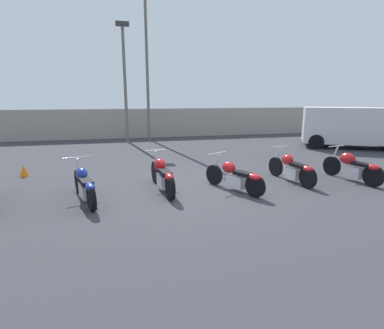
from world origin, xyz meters
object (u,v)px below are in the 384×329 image
at_px(parked_van, 353,125).
at_px(traffic_cone_near, 24,171).
at_px(light_pole_left, 124,72).
at_px(motorcycle_slot_1, 84,185).
at_px(light_pole_right, 146,45).
at_px(motorcycle_slot_3, 235,177).
at_px(motorcycle_slot_5, 352,167).
at_px(motorcycle_slot_2, 162,175).
at_px(motorcycle_slot_4, 292,169).

bearing_deg(parked_van, traffic_cone_near, 130.29).
xyz_separation_m(light_pole_left, motorcycle_slot_1, (-1.29, -9.89, -3.38)).
bearing_deg(light_pole_right, parked_van, -28.71).
xyz_separation_m(motorcycle_slot_3, motorcycle_slot_5, (3.74, 0.10, 0.04)).
xyz_separation_m(light_pole_right, motorcycle_slot_2, (-0.63, -9.99, -4.83)).
bearing_deg(motorcycle_slot_3, light_pole_left, 77.94).
relative_size(parked_van, traffic_cone_near, 13.52).
xyz_separation_m(motorcycle_slot_2, motorcycle_slot_4, (3.81, -0.03, -0.03)).
bearing_deg(motorcycle_slot_5, light_pole_right, 104.75).
relative_size(motorcycle_slot_3, motorcycle_slot_5, 0.95).
bearing_deg(light_pole_right, motorcycle_slot_3, -83.26).
distance_m(motorcycle_slot_2, motorcycle_slot_4, 3.81).
height_order(motorcycle_slot_4, motorcycle_slot_5, motorcycle_slot_5).
height_order(light_pole_right, traffic_cone_near, light_pole_right).
distance_m(motorcycle_slot_1, motorcycle_slot_5, 7.53).
relative_size(light_pole_left, motorcycle_slot_1, 3.06).
distance_m(light_pole_left, motorcycle_slot_4, 11.05).
xyz_separation_m(motorcycle_slot_2, motorcycle_slot_3, (1.87, -0.45, -0.04)).
bearing_deg(motorcycle_slot_5, motorcycle_slot_3, 170.58).
relative_size(motorcycle_slot_5, traffic_cone_near, 5.45).
bearing_deg(parked_van, motorcycle_slot_2, 146.74).
bearing_deg(motorcycle_slot_1, parked_van, 6.67).
bearing_deg(motorcycle_slot_1, light_pole_left, 65.76).
xyz_separation_m(light_pole_right, motorcycle_slot_3, (1.23, -10.44, -4.87)).
height_order(light_pole_right, motorcycle_slot_1, light_pole_right).
height_order(motorcycle_slot_2, motorcycle_slot_5, motorcycle_slot_2).
distance_m(light_pole_left, traffic_cone_near, 8.56).
bearing_deg(motorcycle_slot_1, motorcycle_slot_5, -16.61).
xyz_separation_m(motorcycle_slot_5, parked_van, (4.44, 5.17, 0.67)).
bearing_deg(parked_van, light_pole_right, 92.39).
height_order(motorcycle_slot_4, parked_van, parked_van).
height_order(light_pole_right, motorcycle_slot_3, light_pole_right).
bearing_deg(light_pole_left, parked_van, -23.68).
bearing_deg(light_pole_right, motorcycle_slot_4, -72.40).
bearing_deg(motorcycle_slot_4, parked_van, 30.21).
distance_m(light_pole_right, motorcycle_slot_4, 11.58).
xyz_separation_m(motorcycle_slot_1, traffic_cone_near, (-2.13, 2.92, -0.22)).
bearing_deg(light_pole_left, motorcycle_slot_5, -57.68).
xyz_separation_m(motorcycle_slot_2, motorcycle_slot_5, (5.61, -0.35, -0.00)).
height_order(motorcycle_slot_2, motorcycle_slot_3, motorcycle_slot_2).
bearing_deg(motorcycle_slot_3, motorcycle_slot_1, 152.77).
xyz_separation_m(light_pole_left, motorcycle_slot_4, (4.44, -9.54, -3.39)).
xyz_separation_m(light_pole_right, parked_van, (9.42, -5.16, -4.16)).
relative_size(motorcycle_slot_1, motorcycle_slot_3, 1.10).
distance_m(motorcycle_slot_1, parked_van, 13.07).
distance_m(light_pole_right, motorcycle_slot_3, 11.58).
height_order(motorcycle_slot_4, traffic_cone_near, motorcycle_slot_4).
bearing_deg(light_pole_left, motorcycle_slot_3, -75.94).
distance_m(light_pole_left, parked_van, 11.97).
bearing_deg(motorcycle_slot_2, light_pole_left, 87.51).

